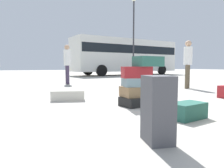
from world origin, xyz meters
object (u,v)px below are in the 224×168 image
person_passerby_in_red (188,60)px  parked_bus (126,55)px  suitcase_teal_right_side (161,90)px  suitcase_tower (140,84)px  person_tourist_with_camera (67,61)px  lamp_post (134,25)px  suitcase_charcoal_left_side (158,109)px  suitcase_cream_foreground_near (68,95)px  suitcase_teal_upright_blue (187,111)px

person_passerby_in_red → parked_bus: parked_bus is taller
suitcase_teal_right_side → person_passerby_in_red: size_ratio=0.37×
suitcase_tower → suitcase_teal_right_side: (1.30, 1.07, -0.29)m
suitcase_tower → person_tourist_with_camera: person_tourist_with_camera is taller
suitcase_teal_right_side → lamp_post: 11.75m
lamp_post → person_tourist_with_camera: bearing=-139.2°
suitcase_charcoal_left_side → suitcase_tower: bearing=76.3°
suitcase_cream_foreground_near → lamp_post: lamp_post is taller
suitcase_teal_right_side → suitcase_charcoal_left_side: bearing=-144.5°
suitcase_teal_upright_blue → suitcase_cream_foreground_near: size_ratio=0.75×
suitcase_tower → parked_bus: (6.45, 13.50, 1.39)m
suitcase_cream_foreground_near → person_passerby_in_red: bearing=27.7°
suitcase_teal_right_side → person_passerby_in_red: 2.40m
person_passerby_in_red → parked_bus: 11.79m
suitcase_teal_upright_blue → person_tourist_with_camera: person_tourist_with_camera is taller
suitcase_teal_upright_blue → parked_bus: parked_bus is taller
suitcase_teal_right_side → suitcase_cream_foreground_near: bearing=159.3°
person_tourist_with_camera → lamp_post: bearing=127.8°
suitcase_charcoal_left_side → suitcase_teal_upright_blue: bearing=44.7°
lamp_post → parked_bus: bearing=77.1°
person_passerby_in_red → person_tourist_with_camera: bearing=-79.1°
person_tourist_with_camera → suitcase_cream_foreground_near: bearing=-13.7°
suitcase_teal_upright_blue → suitcase_charcoal_left_side: bearing=-158.4°
person_tourist_with_camera → lamp_post: (6.31, 5.46, 3.00)m
suitcase_tower → suitcase_teal_right_side: size_ratio=1.60×
parked_bus → lamp_post: bearing=-111.9°
suitcase_tower → suitcase_charcoal_left_side: (-0.89, -1.88, -0.09)m
suitcase_teal_upright_blue → suitcase_cream_foreground_near: bearing=108.0°
suitcase_teal_right_side → person_passerby_in_red: (1.94, 1.12, 0.87)m
suitcase_charcoal_left_side → lamp_post: lamp_post is taller
suitcase_charcoal_left_side → person_passerby_in_red: 5.84m
suitcase_cream_foreground_near → parked_bus: bearing=73.3°
suitcase_charcoal_left_side → person_tourist_with_camera: person_tourist_with_camera is taller
suitcase_cream_foreground_near → person_tourist_with_camera: person_tourist_with_camera is taller
suitcase_tower → person_passerby_in_red: size_ratio=0.58×
suitcase_teal_upright_blue → lamp_post: bearing=53.5°
person_passerby_in_red → lamp_post: lamp_post is taller
suitcase_teal_upright_blue → person_tourist_with_camera: (-0.52, 6.91, 0.92)m
person_passerby_in_red → parked_bus: size_ratio=0.17×
suitcase_teal_upright_blue → parked_bus: 16.12m
suitcase_teal_right_side → person_tourist_with_camera: person_tourist_with_camera is taller
person_tourist_with_camera → lamp_post: size_ratio=0.28×
suitcase_cream_foreground_near → person_passerby_in_red: 4.68m
lamp_post → suitcase_cream_foreground_near: bearing=-125.7°
suitcase_charcoal_left_side → suitcase_teal_right_side: size_ratio=1.13×
suitcase_tower → suitcase_teal_upright_blue: bearing=-84.4°
person_tourist_with_camera → person_passerby_in_red: person_tourist_with_camera is taller
suitcase_tower → suitcase_cream_foreground_near: suitcase_tower is taller
suitcase_tower → suitcase_charcoal_left_side: 2.08m
suitcase_tower → parked_bus: parked_bus is taller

